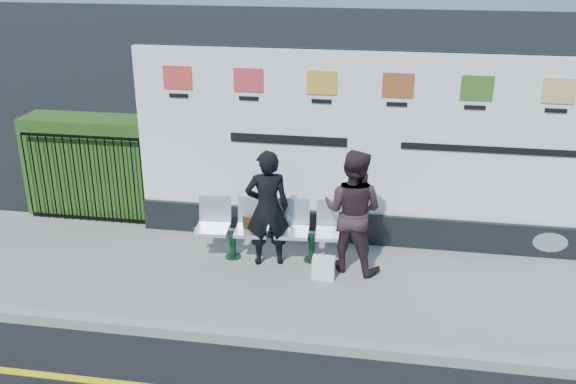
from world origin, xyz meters
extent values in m
cube|color=gray|center=(0.00, 2.50, 0.06)|extent=(14.00, 3.00, 0.12)
cube|color=gray|center=(0.00, 1.00, 0.07)|extent=(14.00, 0.18, 0.14)
cube|color=black|center=(0.50, 3.85, 0.37)|extent=(8.00, 0.30, 0.50)
cube|color=white|center=(0.50, 3.85, 1.87)|extent=(8.00, 0.14, 2.50)
cube|color=#274D17|center=(-4.58, 4.30, 0.97)|extent=(2.35, 0.70, 1.70)
imported|color=black|center=(-1.26, 2.88, 1.00)|extent=(0.73, 0.58, 1.76)
imported|color=#312024|center=(-0.02, 2.91, 1.03)|extent=(1.04, 0.91, 1.82)
cube|color=black|center=(-1.51, 2.97, 0.71)|extent=(0.27, 0.17, 0.20)
cube|color=white|center=(-0.39, 2.55, 0.28)|extent=(0.32, 0.19, 0.32)
camera|label=1|loc=(0.44, -5.47, 4.68)|focal=40.00mm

